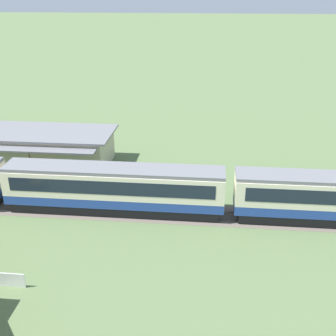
% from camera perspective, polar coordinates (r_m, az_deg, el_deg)
% --- Properties ---
extents(ground_plane, '(600.00, 600.00, 0.00)m').
position_cam_1_polar(ground_plane, '(37.94, 15.49, -6.13)').
color(ground_plane, '#566B42').
extents(passenger_train, '(78.07, 2.92, 4.15)m').
position_cam_1_polar(passenger_train, '(35.66, 8.74, -3.29)').
color(passenger_train, '#234293').
rests_on(passenger_train, ground_plane).
extents(railway_track, '(139.47, 3.60, 0.04)m').
position_cam_1_polar(railway_track, '(37.67, 18.35, -6.71)').
color(railway_track, '#665B51').
rests_on(railway_track, ground_plane).
extents(station_building, '(14.74, 8.12, 3.75)m').
position_cam_1_polar(station_building, '(48.04, -16.11, 2.67)').
color(station_building, beige).
rests_on(station_building, ground_plane).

